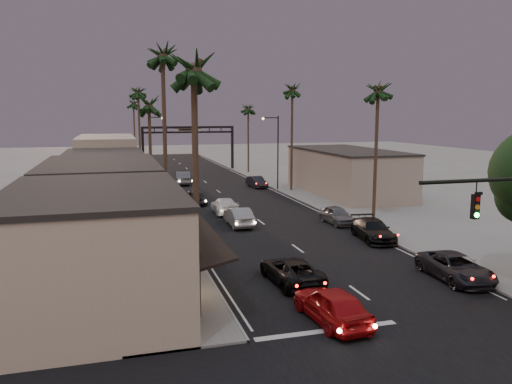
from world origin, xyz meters
TOP-DOWN VIEW (x-y plane):
  - ground at (0.00, 40.00)m, footprint 200.00×200.00m
  - road at (0.00, 45.00)m, footprint 14.00×120.00m
  - sidewalk_left at (-9.50, 52.00)m, footprint 5.00×92.00m
  - sidewalk_right at (9.50, 52.00)m, footprint 5.00×92.00m
  - storefront_near at (-13.00, 12.00)m, footprint 8.00×12.00m
  - storefront_mid at (-13.00, 26.00)m, footprint 8.00×14.00m
  - storefront_far at (-13.00, 42.00)m, footprint 8.00×16.00m
  - storefront_dist at (-13.00, 65.00)m, footprint 8.00×20.00m
  - building_right at (14.00, 40.00)m, footprint 8.00×18.00m
  - arch at (0.00, 70.00)m, footprint 15.20×0.40m
  - streetlight_right at (6.92, 45.00)m, footprint 2.13×0.30m
  - streetlight_left at (-6.92, 58.00)m, footprint 2.13×0.30m
  - palm_la at (-8.60, 9.00)m, footprint 3.20×3.20m
  - palm_lb at (-8.60, 22.00)m, footprint 3.20×3.20m
  - palm_lc at (-8.60, 36.00)m, footprint 3.20×3.20m
  - palm_ld at (-8.60, 55.00)m, footprint 3.20×3.20m
  - palm_ra at (8.60, 24.00)m, footprint 3.20×3.20m
  - palm_rb at (8.60, 44.00)m, footprint 3.20×3.20m
  - palm_rc at (8.60, 64.00)m, footprint 3.20×3.20m
  - palm_far at (-8.30, 78.00)m, footprint 3.20×3.20m
  - oncoming_red at (-2.93, 7.00)m, footprint 2.32×4.92m
  - oncoming_pickup at (-2.87, 12.50)m, footprint 2.58×5.18m
  - oncoming_silver at (-2.21, 27.10)m, footprint 1.68×4.75m
  - oncoming_white at (-2.19, 32.60)m, footprint 2.26×5.14m
  - oncoming_dgrey at (-4.12, 38.10)m, footprint 2.28×4.65m
  - oncoming_grey_far at (-3.25, 53.25)m, footprint 2.43×5.36m
  - curbside_near at (6.16, 10.42)m, footprint 2.71×5.36m
  - curbside_black at (6.20, 19.77)m, footprint 2.83×5.48m
  - curbside_grey at (6.03, 25.60)m, footprint 1.88×4.38m
  - curbside_far at (5.36, 47.97)m, footprint 1.96×4.40m

SIDE VIEW (x-z plane):
  - ground at x=0.00m, z-range 0.00..0.00m
  - road at x=0.00m, z-range -0.01..0.01m
  - sidewalk_left at x=-9.50m, z-range 0.00..0.12m
  - sidewalk_right at x=9.50m, z-range 0.00..0.12m
  - curbside_far at x=5.36m, z-range 0.00..1.40m
  - oncoming_pickup at x=-2.87m, z-range 0.00..1.41m
  - curbside_near at x=6.16m, z-range 0.00..1.45m
  - oncoming_white at x=-2.19m, z-range 0.00..1.47m
  - curbside_grey at x=6.03m, z-range 0.00..1.47m
  - curbside_black at x=6.20m, z-range 0.00..1.52m
  - oncoming_dgrey at x=-4.12m, z-range 0.00..1.53m
  - oncoming_silver at x=-2.21m, z-range 0.00..1.56m
  - oncoming_red at x=-2.93m, z-range 0.00..1.63m
  - oncoming_grey_far at x=-3.25m, z-range 0.00..1.71m
  - storefront_far at x=-13.00m, z-range 0.00..5.00m
  - building_right at x=14.00m, z-range 0.00..5.00m
  - storefront_near at x=-13.00m, z-range 0.00..5.50m
  - storefront_mid at x=-13.00m, z-range 0.00..5.50m
  - storefront_dist at x=-13.00m, z-range 0.00..6.00m
  - streetlight_right at x=6.92m, z-range 0.83..9.83m
  - streetlight_left at x=-6.92m, z-range 0.83..9.83m
  - arch at x=0.00m, z-range 1.90..9.17m
  - palm_lc at x=-8.60m, z-range 4.37..16.57m
  - palm_rc at x=8.60m, z-range 4.37..16.57m
  - palm_la at x=-8.60m, z-range 4.84..18.04m
  - palm_ra at x=8.60m, z-range 4.84..18.04m
  - palm_far at x=-8.30m, z-range 4.84..18.04m
  - palm_ld at x=-8.60m, z-range 5.32..19.52m
  - palm_rb at x=8.60m, z-range 5.32..19.52m
  - palm_lb at x=-8.60m, z-range 5.79..20.99m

